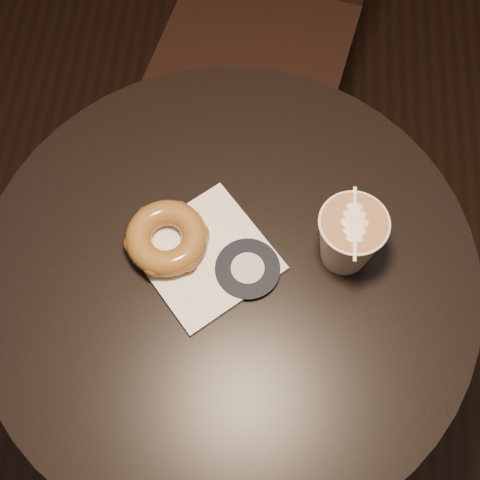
# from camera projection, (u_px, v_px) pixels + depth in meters

# --- Properties ---
(cafe_table) EXTENTS (0.70, 0.70, 0.75)m
(cafe_table) POSITION_uv_depth(u_px,v_px,m) (230.00, 315.00, 1.10)
(cafe_table) COLOR black
(cafe_table) RESTS_ON ground
(pastry_bag) EXTENTS (0.23, 0.23, 0.01)m
(pastry_bag) POSITION_uv_depth(u_px,v_px,m) (206.00, 256.00, 0.92)
(pastry_bag) COLOR white
(pastry_bag) RESTS_ON cafe_table
(doughnut) EXTENTS (0.11, 0.11, 0.04)m
(doughnut) POSITION_uv_depth(u_px,v_px,m) (167.00, 238.00, 0.91)
(doughnut) COLOR brown
(doughnut) RESTS_ON pastry_bag
(latte_cup) EXTENTS (0.09, 0.09, 0.10)m
(latte_cup) POSITION_uv_depth(u_px,v_px,m) (349.00, 239.00, 0.88)
(latte_cup) COLOR silver
(latte_cup) RESTS_ON cafe_table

